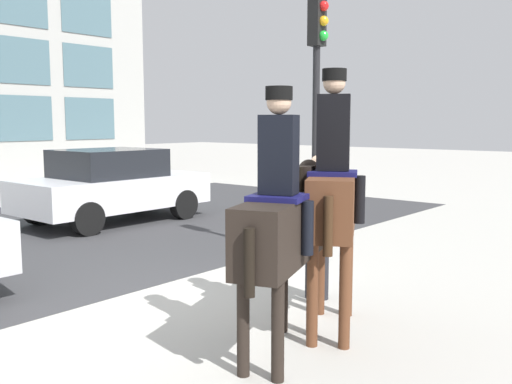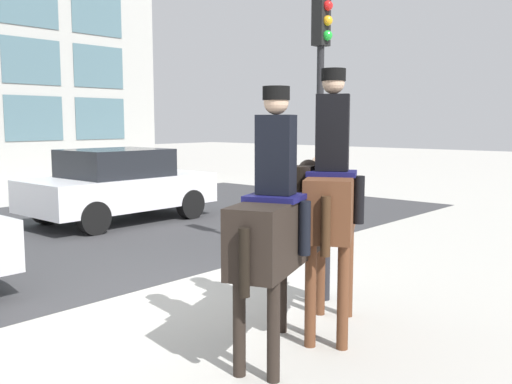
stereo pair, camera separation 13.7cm
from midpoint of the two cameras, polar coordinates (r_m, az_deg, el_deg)
The scene contains 6 objects.
ground_plane at distance 7.22m, azimuth -9.81°, elevation -10.49°, with size 80.00×80.00×0.00m, color #B2AFA8.
mounted_horse_lead at distance 5.23m, azimuth 1.86°, elevation -3.08°, with size 1.89×0.94×2.47m.
mounted_horse_companion at distance 5.87m, azimuth 7.04°, elevation -0.42°, with size 1.65×1.11×2.67m.
pedestrian_bystander at distance 6.91m, azimuth 5.67°, elevation -2.31°, with size 0.77×0.69×1.77m.
street_car_far_lane at distance 12.71m, azimuth -14.52°, elevation 0.68°, with size 4.02×2.02×1.58m.
traffic_light at distance 8.88m, azimuth 5.67°, elevation 10.45°, with size 0.24×0.29×4.02m.
Camera 1 is at (-4.46, -5.24, 2.15)m, focal length 40.00 mm.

